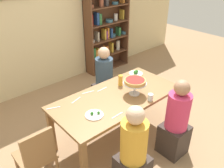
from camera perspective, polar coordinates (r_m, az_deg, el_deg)
The scene contains 19 objects.
ground_plane at distance 3.69m, azimuth 1.05°, elevation -12.73°, with size 12.00×12.00×0.00m, color #9E7A56.
rear_partition at distance 4.72m, azimuth -17.70°, elevation 14.93°, with size 8.00×0.12×2.80m, color beige.
dining_table at distance 3.28m, azimuth 1.16°, elevation -4.21°, with size 1.83×0.88×0.74m.
bookshelf at distance 5.41m, azimuth -1.47°, elevation 15.05°, with size 1.16×0.30×2.21m.
diner_near_left at distance 2.74m, azimuth 5.19°, elevation -16.99°, with size 0.34×0.34×1.15m.
diner_far_right at distance 4.08m, azimuth -1.88°, elevation 0.30°, with size 0.34×0.34×1.15m.
diner_near_right at distance 3.25m, azimuth 15.39°, elevation -9.42°, with size 0.34×0.34×1.15m.
chair_head_west at distance 2.87m, azimuth -18.00°, elevation -16.32°, with size 0.40×0.40×0.87m.
deep_dish_pizza_stand at distance 3.21m, azimuth 5.65°, elevation 0.45°, with size 0.33×0.33×0.23m.
salad_plate_near_diner at distance 3.84m, azimuth 5.85°, elevation 2.74°, with size 0.23×0.23×0.07m.
salad_plate_far_diner at distance 2.87m, azimuth -4.35°, elevation -7.52°, with size 0.23×0.23×0.05m.
salad_plate_spare at distance 3.59m, azimuth 4.92°, elevation 0.76°, with size 0.25×0.25×0.07m.
beer_glass_amber_tall at distance 3.46m, azimuth 2.09°, elevation 0.90°, with size 0.07×0.07×0.17m, color gold.
water_glass_clear_near at distance 3.17m, azimuth 9.39°, elevation -3.21°, with size 0.07×0.07×0.09m, color white.
cutlery_fork_near at distance 3.09m, azimuth -14.22°, elevation -5.71°, with size 0.18×0.02×0.01m, color silver.
cutlery_knife_near at distance 3.18m, azimuth -8.77°, elevation -3.91°, with size 0.18×0.02×0.01m, color silver.
cutlery_fork_far at distance 2.87m, azimuth 1.31°, elevation -7.68°, with size 0.18×0.02×0.01m, color silver.
cutlery_knife_far at distance 3.39m, azimuth -2.43°, elevation -1.30°, with size 0.18×0.02×0.01m, color silver.
cutlery_spare_fork at distance 3.34m, azimuth -5.90°, elevation -2.03°, with size 0.18×0.02×0.01m, color silver.
Camera 1 is at (-1.86, -2.01, 2.47)m, focal length 37.25 mm.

